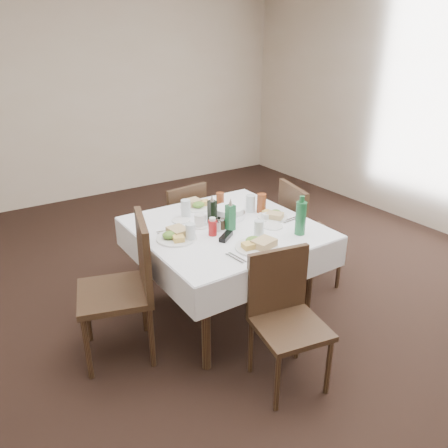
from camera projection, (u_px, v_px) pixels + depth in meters
name	position (u px, v px, depth m)	size (l,w,h in m)	color
ground_plane	(227.00, 326.00, 3.34)	(7.00, 7.00, 0.00)	black
room_shell	(227.00, 94.00, 2.66)	(6.04, 7.04, 2.80)	beige
dining_table	(225.00, 237.00, 3.22)	(1.24, 1.24, 0.76)	black
chair_north	(182.00, 222.00, 3.97)	(0.44, 0.44, 0.85)	black
chair_south	(284.00, 310.00, 2.68)	(0.47, 0.47, 0.86)	black
chair_east	(302.00, 229.00, 3.71)	(0.52, 0.52, 0.92)	black
chair_west	(128.00, 280.00, 2.86)	(0.58, 0.58, 0.99)	black
meal_north	(196.00, 204.00, 3.53)	(0.27, 0.27, 0.06)	white
meal_south	(258.00, 245.00, 2.84)	(0.28, 0.28, 0.06)	white
meal_east	(273.00, 215.00, 3.32)	(0.23, 0.23, 0.05)	white
meal_west	(176.00, 235.00, 2.98)	(0.28, 0.28, 0.06)	white
side_plate_a	(181.00, 220.00, 3.27)	(0.14, 0.14, 0.01)	white
side_plate_b	(273.00, 226.00, 3.17)	(0.15, 0.15, 0.01)	white
water_n	(186.00, 208.00, 3.32)	(0.07, 0.07, 0.14)	silver
water_s	(259.00, 229.00, 2.98)	(0.07, 0.07, 0.12)	silver
water_e	(250.00, 203.00, 3.42)	(0.07, 0.07, 0.13)	silver
water_w	(190.00, 232.00, 2.93)	(0.07, 0.07, 0.12)	silver
iced_tea_a	(220.00, 201.00, 3.48)	(0.06, 0.06, 0.13)	brown
iced_tea_b	(261.00, 203.00, 3.41)	(0.07, 0.07, 0.15)	brown
bread_basket	(229.00, 213.00, 3.32)	(0.25, 0.25, 0.08)	silver
oil_cruet_dark	(212.00, 211.00, 3.19)	(0.05, 0.05, 0.23)	black
oil_cruet_green	(230.00, 216.00, 3.09)	(0.06, 0.06, 0.24)	#1E6537
ketchup_bottle	(213.00, 227.00, 3.02)	(0.06, 0.06, 0.13)	#A91719
salt_shaker	(218.00, 226.00, 3.08)	(0.04, 0.04, 0.09)	white
pepper_shaker	(223.00, 224.00, 3.12)	(0.04, 0.04, 0.08)	#412F20
coffee_mug	(200.00, 221.00, 3.16)	(0.14, 0.13, 0.09)	white
sunglasses	(226.00, 236.00, 2.98)	(0.15, 0.12, 0.03)	black
green_bottle	(301.00, 218.00, 3.01)	(0.07, 0.07, 0.28)	#1E6537
sugar_caddy	(268.00, 216.00, 3.29)	(0.11, 0.07, 0.05)	white
cutlery_n	(208.00, 204.00, 3.58)	(0.07, 0.19, 0.01)	silver
cutlery_s	(236.00, 258.00, 2.71)	(0.06, 0.17, 0.01)	silver
cutlery_e	(290.00, 220.00, 3.27)	(0.17, 0.06, 0.01)	silver
cutlery_w	(171.00, 231.00, 3.08)	(0.21, 0.10, 0.01)	silver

